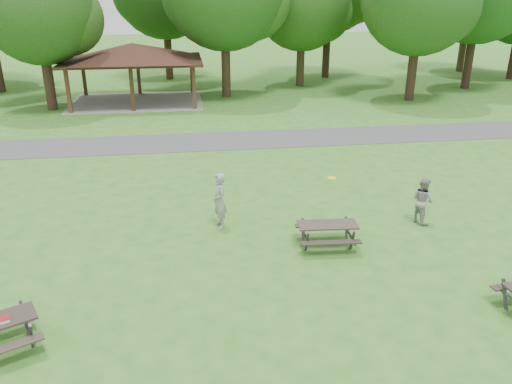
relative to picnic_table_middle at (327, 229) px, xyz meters
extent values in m
plane|color=#357120|center=(-2.87, -2.78, -0.54)|extent=(160.00, 160.00, 0.00)
cube|color=#434346|center=(-2.87, 11.22, -0.53)|extent=(120.00, 3.20, 0.02)
cube|color=#3E2516|center=(-10.57, 18.52, 0.76)|extent=(0.22, 0.22, 2.60)
cube|color=#342112|center=(-10.57, 23.92, 0.76)|extent=(0.22, 0.22, 2.60)
cube|color=#321F12|center=(-6.87, 18.52, 0.76)|extent=(0.22, 0.22, 2.60)
cube|color=#3E2516|center=(-6.87, 23.92, 0.76)|extent=(0.22, 0.22, 2.60)
cube|color=#3B2515|center=(-3.17, 18.52, 0.76)|extent=(0.22, 0.22, 2.60)
cube|color=#361C13|center=(-3.17, 23.92, 0.76)|extent=(0.22, 0.22, 2.60)
cube|color=black|center=(-6.87, 21.22, 2.14)|extent=(8.60, 6.60, 0.16)
pyramid|color=black|center=(-6.87, 21.22, 2.72)|extent=(7.01, 7.01, 1.00)
cube|color=gray|center=(-6.87, 21.22, -0.52)|extent=(8.40, 6.40, 0.03)
sphere|color=#1E4E16|center=(-15.12, 26.52, 5.46)|extent=(5.07, 5.07, 5.07)
cylinder|color=black|center=(-11.87, 19.72, 1.21)|extent=(0.60, 0.60, 3.50)
sphere|color=#194112|center=(-11.87, 19.72, 5.44)|extent=(6.60, 6.60, 6.60)
sphere|color=#1D4313|center=(-10.39, 20.02, 4.78)|extent=(4.29, 4.29, 4.29)
sphere|color=#1D4213|center=(-13.19, 19.52, 4.94)|extent=(3.96, 3.96, 3.96)
cylinder|color=#2F2114|center=(-0.87, 22.22, 1.48)|extent=(0.60, 0.60, 4.02)
sphere|color=#204F16|center=(0.93, 22.52, 5.69)|extent=(5.20, 5.20, 5.20)
cylinder|color=#312315|center=(5.13, 25.72, 1.18)|extent=(0.60, 0.60, 3.43)
sphere|color=#1D4914|center=(5.13, 25.72, 5.52)|extent=(7.00, 7.00, 7.00)
sphere|color=#204B15|center=(6.70, 26.02, 4.82)|extent=(4.55, 4.55, 4.55)
sphere|color=#134313|center=(3.73, 25.52, 4.99)|extent=(4.20, 4.20, 4.20)
cylinder|color=black|center=(11.13, 19.22, 1.35)|extent=(0.60, 0.60, 3.78)
sphere|color=#1C4012|center=(12.79, 19.52, 5.28)|extent=(4.81, 4.81, 4.81)
sphere|color=#1B4112|center=(9.65, 19.02, 5.46)|extent=(4.44, 4.44, 4.44)
cylinder|color=black|center=(17.13, 22.72, 1.56)|extent=(0.60, 0.60, 4.20)
sphere|color=#174B15|center=(21.77, 26.02, 5.07)|extent=(4.08, 4.08, 4.08)
cylinder|color=black|center=(-4.87, 30.22, 1.53)|extent=(0.60, 0.60, 4.13)
cylinder|color=black|center=(8.13, 29.22, 1.74)|extent=(0.60, 0.60, 4.55)
cylinder|color=#322316|center=(21.13, 30.72, 1.60)|extent=(0.60, 0.60, 4.27)
cube|color=#404042|center=(-7.15, -3.49, -0.19)|extent=(0.21, 0.35, 0.75)
cube|color=#404043|center=(-7.46, -2.84, -0.19)|extent=(0.21, 0.35, 0.75)
cube|color=#3C3C3F|center=(-7.30, -3.16, -0.16)|extent=(0.65, 1.29, 0.05)
cube|color=white|center=(-7.62, -3.44, 0.22)|extent=(0.25, 0.25, 0.07)
cube|color=#9E1212|center=(-7.62, -3.44, 0.26)|extent=(0.27, 0.27, 0.01)
cube|color=#332A25|center=(0.00, 0.00, 0.15)|extent=(1.72, 0.78, 0.05)
cube|color=black|center=(-0.04, -0.55, -0.13)|extent=(1.69, 0.36, 0.04)
cube|color=#2F2822|center=(0.04, 0.55, -0.13)|extent=(1.69, 0.36, 0.04)
cube|color=#3B3B3E|center=(-0.67, -0.30, -0.20)|extent=(0.08, 0.35, 0.73)
cube|color=#39393B|center=(-0.62, 0.39, -0.20)|extent=(0.08, 0.35, 0.73)
cube|color=#3D3D40|center=(-0.64, 0.05, -0.17)|extent=(0.15, 1.36, 0.05)
cube|color=#3F3F41|center=(0.62, -0.39, -0.20)|extent=(0.08, 0.35, 0.73)
cube|color=#404042|center=(0.67, 0.30, -0.20)|extent=(0.08, 0.35, 0.73)
cube|color=#3E3D40|center=(0.64, -0.05, -0.17)|extent=(0.15, 1.36, 0.05)
cube|color=#3C3C3E|center=(3.24, -3.47, -0.20)|extent=(0.09, 0.35, 0.71)
cylinder|color=yellow|center=(0.49, 1.41, 1.01)|extent=(0.34, 0.34, 0.02)
imported|color=gray|center=(-2.93, 1.73, 0.34)|extent=(0.55, 0.71, 1.75)
imported|color=gray|center=(3.38, 1.14, 0.21)|extent=(0.76, 0.86, 1.49)
camera|label=1|loc=(-3.85, -12.29, 6.29)|focal=35.00mm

